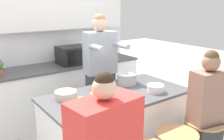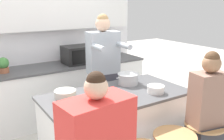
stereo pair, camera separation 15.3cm
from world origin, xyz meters
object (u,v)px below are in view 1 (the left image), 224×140
Objects in this scene: person_cooking at (101,78)px; person_seated_near at (205,122)px; fruit_bowl at (155,88)px; coffee_cup_near at (82,102)px; cooking_pot at (127,79)px; microwave at (73,55)px; kitchen_island at (116,131)px; banana_bunch at (95,93)px.

person_seated_near is (0.37, -1.43, -0.20)m from person_cooking.
coffee_cup_near is at bearing 171.18° from fruit_bowl.
microwave reaches higher than cooking_pot.
kitchen_island is 0.54m from banana_bunch.
coffee_cup_near is 0.25× the size of microwave.
cooking_pot is at bearing 32.92° from kitchen_island.
cooking_pot is at bearing 19.47° from coffee_cup_near.
person_cooking is 14.79× the size of coffee_cup_near.
coffee_cup_near is (-0.48, -0.08, 0.49)m from kitchen_island.
coffee_cup_near reaches higher than banana_bunch.
kitchen_island is 0.64m from cooking_pot.
kitchen_island is 9.59× the size of banana_bunch.
kitchen_island is 13.63× the size of coffee_cup_near.
person_cooking is 5.09× the size of cooking_pot.
microwave is (0.02, 0.84, 0.19)m from person_cooking.
coffee_cup_near is at bearing -170.71° from kitchen_island.
person_seated_near is at bearing -81.19° from microwave.
microwave is at bearing 65.12° from coffee_cup_near.
banana_bunch is (-0.61, 0.30, -0.02)m from fruit_bowl.
cooking_pot is (-0.33, 0.90, 0.32)m from person_seated_near.
person_seated_near reaches higher than kitchen_island.
cooking_pot is at bearing -79.65° from person_cooking.
person_seated_near is 4.20× the size of cooking_pot.
fruit_bowl is (0.39, -0.21, 0.49)m from kitchen_island.
fruit_bowl is at bearing -28.73° from kitchen_island.
banana_bunch is at bearing -168.03° from cooking_pot.
person_seated_near is 1.31m from coffee_cup_near.
kitchen_island is 0.92× the size of person_cooking.
coffee_cup_near is at bearing 163.23° from person_seated_near.
person_cooking is at bearing 69.51° from kitchen_island.
fruit_bowl is at bearing -8.82° from coffee_cup_near.
kitchen_island is 1.70m from microwave.
cooking_pot is 0.83m from coffee_cup_near.
cooking_pot is 1.81× the size of fruit_bowl.
person_cooking is (0.27, 0.73, 0.40)m from kitchen_island.
person_cooking reaches higher than cooking_pot.
cooking_pot is (0.04, -0.53, 0.12)m from person_cooking.
kitchen_island is 0.69m from coffee_cup_near.
person_seated_near reaches higher than cooking_pot.
kitchen_island is at bearing -100.41° from microwave.
coffee_cup_near is 0.30m from banana_bunch.
fruit_bowl is (-0.25, 0.48, 0.29)m from person_seated_near.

